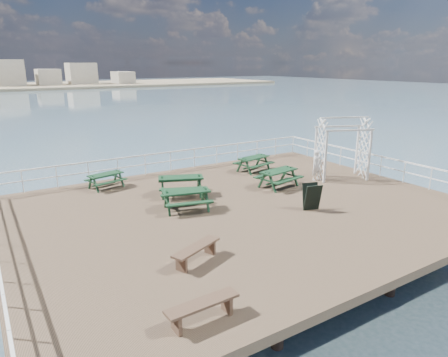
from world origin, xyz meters
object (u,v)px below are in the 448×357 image
picnic_table_e (279,175)px  trellis_arbor (342,151)px  flat_bench_near (196,250)px  picnic_table_d (181,182)px  picnic_table_c (254,161)px  flat_bench_far (202,307)px  picnic_table_b (186,196)px  picnic_table_a (106,178)px  person (317,165)px

picnic_table_e → trellis_arbor: trellis_arbor is taller
flat_bench_near → picnic_table_d: bearing=45.2°
picnic_table_c → flat_bench_far: (-8.88, -10.19, -0.19)m
picnic_table_b → flat_bench_far: 7.39m
picnic_table_b → flat_bench_near: size_ratio=1.22×
picnic_table_a → trellis_arbor: 11.79m
flat_bench_near → flat_bench_far: (-1.23, -2.59, 0.00)m
picnic_table_c → flat_bench_far: picnic_table_c is taller
picnic_table_b → picnic_table_c: picnic_table_b is taller
trellis_arbor → flat_bench_far: bearing=-128.4°
picnic_table_c → trellis_arbor: (2.98, -3.50, 0.83)m
picnic_table_a → flat_bench_far: 11.48m
flat_bench_near → trellis_arbor: size_ratio=0.57×
picnic_table_c → trellis_arbor: size_ratio=0.67×
picnic_table_e → flat_bench_near: bearing=-156.1°
flat_bench_far → flat_bench_near: bearing=62.5°
flat_bench_near → person: size_ratio=1.17×
picnic_table_c → flat_bench_near: (-7.65, -7.59, -0.19)m
picnic_table_d → trellis_arbor: 8.45m
picnic_table_b → flat_bench_near: (-1.78, -4.15, -0.20)m
trellis_arbor → picnic_table_a: bearing=178.4°
picnic_table_c → trellis_arbor: trellis_arbor is taller
flat_bench_near → flat_bench_far: size_ratio=1.00×
picnic_table_c → person: person is taller
picnic_table_d → picnic_table_c: bearing=39.5°
flat_bench_near → trellis_arbor: (10.63, 4.09, 1.02)m
trellis_arbor → person: size_ratio=2.05×
picnic_table_c → picnic_table_a: bearing=158.7°
trellis_arbor → picnic_table_e: bearing=-165.6°
picnic_table_a → picnic_table_b: bearing=-81.0°
picnic_table_d → person: size_ratio=1.58×
flat_bench_far → trellis_arbor: size_ratio=0.57×
picnic_table_c → trellis_arbor: bearing=-61.8°
picnic_table_b → person: size_ratio=1.43×
flat_bench_near → person: (9.31, 4.49, 0.39)m
picnic_table_c → picnic_table_e: size_ratio=0.98×
picnic_table_a → picnic_table_e: picnic_table_e is taller
picnic_table_e → person: bearing=-12.4°
picnic_table_b → trellis_arbor: (8.85, -0.06, 0.82)m
picnic_table_c → flat_bench_near: 10.78m
picnic_table_a → person: person is taller
person → picnic_table_c: bearing=113.6°
picnic_table_a → picnic_table_e: 8.23m
picnic_table_a → picnic_table_c: (7.77, -1.24, 0.07)m
picnic_table_b → picnic_table_e: 5.18m
person → picnic_table_a: bearing=150.7°
picnic_table_b → trellis_arbor: trellis_arbor is taller
picnic_table_a → picnic_table_c: size_ratio=0.88×
picnic_table_b → picnic_table_d: (0.65, 1.81, 0.03)m
picnic_table_a → picnic_table_b: picnic_table_b is taller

